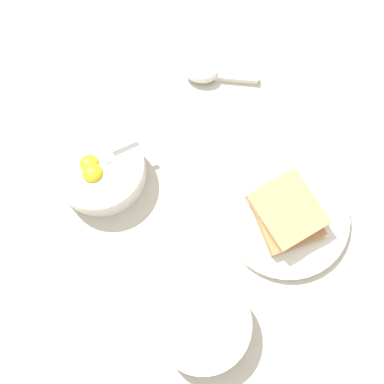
{
  "coord_description": "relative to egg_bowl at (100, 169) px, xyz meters",
  "views": [
    {
      "loc": [
        -0.23,
        0.21,
        0.7
      ],
      "look_at": [
        -0.09,
        0.04,
        0.02
      ],
      "focal_mm": 42.0,
      "sensor_mm": 36.0,
      "label": 1
    }
  ],
  "objects": [
    {
      "name": "toast_plate",
      "position": [
        -0.27,
        -0.14,
        -0.02
      ],
      "size": [
        0.2,
        0.2,
        0.01
      ],
      "color": "white",
      "rests_on": "ground_plane"
    },
    {
      "name": "toast_sandwich",
      "position": [
        -0.27,
        -0.14,
        0.0
      ],
      "size": [
        0.13,
        0.13,
        0.03
      ],
      "color": "tan",
      "rests_on": "toast_plate"
    },
    {
      "name": "soup_spoon",
      "position": [
        -0.01,
        -0.26,
        -0.01
      ],
      "size": [
        0.12,
        0.1,
        0.03
      ],
      "color": "white",
      "rests_on": "ground_plane"
    },
    {
      "name": "ground_plane",
      "position": [
        -0.05,
        -0.11,
        -0.03
      ],
      "size": [
        3.0,
        3.0,
        0.0
      ],
      "primitive_type": "plane",
      "color": "beige"
    },
    {
      "name": "egg_bowl",
      "position": [
        0.0,
        0.0,
        0.0
      ],
      "size": [
        0.15,
        0.15,
        0.08
      ],
      "color": "white",
      "rests_on": "ground_plane"
    },
    {
      "name": "congee_bowl",
      "position": [
        -0.28,
        0.08,
        -0.0
      ],
      "size": [
        0.14,
        0.14,
        0.04
      ],
      "color": "white",
      "rests_on": "ground_plane"
    }
  ]
}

